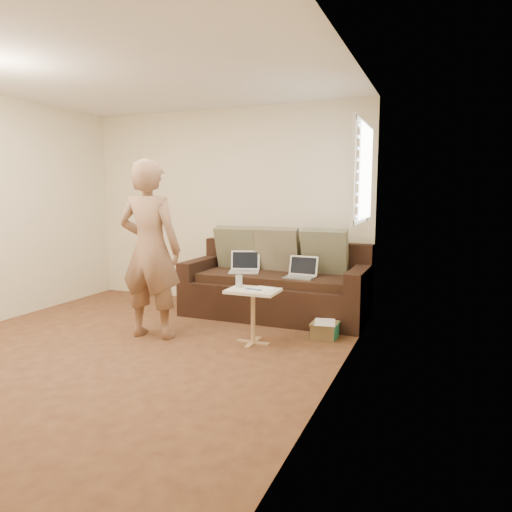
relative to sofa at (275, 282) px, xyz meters
The scene contains 17 objects.
floor 2.04m from the sofa, 116.89° to the right, with size 4.50×4.50×0.00m, color #4B2A1C.
ceiling 2.95m from the sofa, 116.89° to the right, with size 4.50×4.50×0.00m, color white.
wall_back 1.34m from the sofa, 152.18° to the left, with size 4.00×4.00×0.00m, color beige.
wall_right 2.26m from the sofa, 58.21° to the right, with size 4.50×4.50×0.00m, color beige.
window_blinds 1.67m from the sofa, 14.68° to the right, with size 0.12×0.88×1.08m, color white, non-canonical shape.
sofa is the anchor object (origin of this frame).
pillow_left 0.73m from the sofa, 160.81° to the left, with size 0.55×0.14×0.55m, color #60654A, non-canonical shape.
pillow_mid 0.43m from the sofa, 103.28° to the left, with size 0.55×0.14×0.55m, color #67654A, non-canonical shape.
pillow_right 0.69m from the sofa, 21.33° to the left, with size 0.55×0.14×0.55m, color #60654A, non-canonical shape.
laptop_silver 0.40m from the sofa, 24.38° to the right, with size 0.34×0.25×0.23m, color #B7BABC, non-canonical shape.
laptop_white 0.41m from the sofa, behind, with size 0.36×0.26×0.26m, color white, non-canonical shape.
person 1.63m from the sofa, 125.95° to the right, with size 0.67×0.45×1.83m, color brown.
side_table 1.09m from the sofa, 81.95° to the right, with size 0.50×0.35×0.55m, color silver, non-canonical shape.
drinking_glass 1.03m from the sofa, 91.36° to the right, with size 0.07×0.07×0.12m, color silver, non-canonical shape.
scissors 1.13m from the sofa, 81.23° to the right, with size 0.18×0.10×0.02m, color silver, non-canonical shape.
paper_on_table 1.08m from the sofa, 77.63° to the right, with size 0.21×0.30×0.00m, color white, non-canonical shape.
striped_box 1.06m from the sofa, 39.30° to the right, with size 0.27×0.27×0.17m, color #BC431C, non-canonical shape.
Camera 1 is at (2.76, -3.42, 1.49)m, focal length 32.47 mm.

